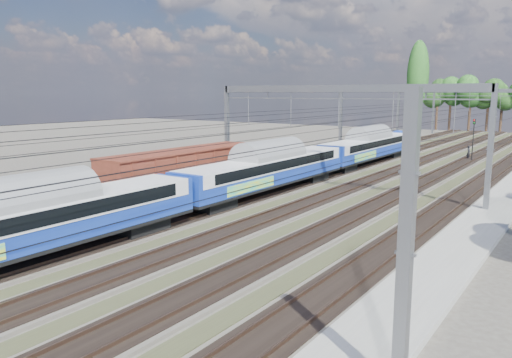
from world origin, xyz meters
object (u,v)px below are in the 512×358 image
Objects in this scene: freight_boxcar at (183,171)px; emu_train at (266,164)px; signal_near at (473,135)px; worker at (469,153)px.

emu_train is at bearing 47.95° from freight_boxcar.
signal_near is (9.41, 31.63, 0.69)m from emu_train.
emu_train is 34.23m from worker.
emu_train is 34.81× the size of worker.
worker is (8.72, 33.05, -1.70)m from emu_train.
signal_near is at bearing 69.20° from freight_boxcar.
emu_train reaches higher than worker.
emu_train is at bearing 169.27° from worker.
freight_boxcar is 2.84× the size of signal_near.
signal_near is at bearing 73.43° from emu_train.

